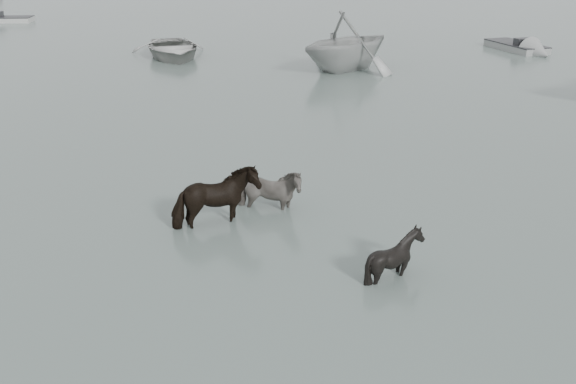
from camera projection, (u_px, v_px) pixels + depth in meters
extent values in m
plane|color=#4C5B54|center=(231.00, 269.00, 12.55)|extent=(140.00, 140.00, 0.00)
imported|color=black|center=(268.00, 182.00, 15.00)|extent=(1.75, 0.97, 1.41)
imported|color=black|center=(217.00, 193.00, 14.08)|extent=(1.92, 2.04, 1.63)
imported|color=black|center=(395.00, 246.00, 12.10)|extent=(1.25, 1.14, 1.25)
imported|color=#A1A19D|center=(172.00, 46.00, 33.78)|extent=(6.33, 6.76, 1.14)
imported|color=#B1B3B0|center=(347.00, 39.00, 30.31)|extent=(6.87, 7.13, 2.89)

